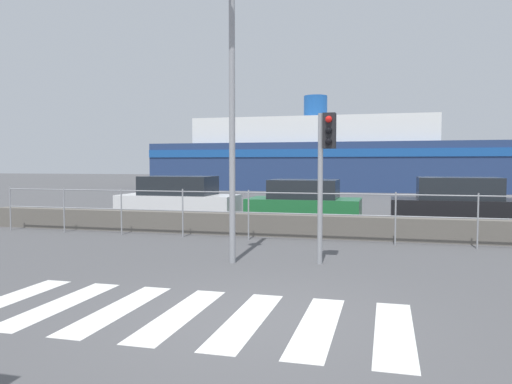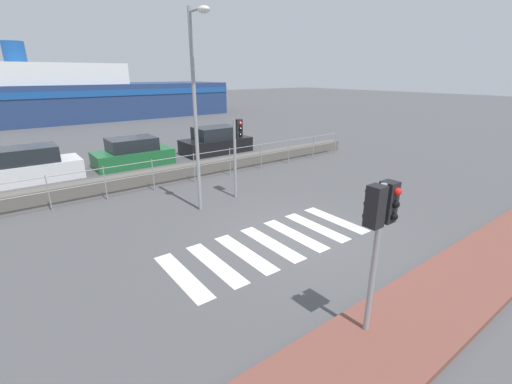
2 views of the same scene
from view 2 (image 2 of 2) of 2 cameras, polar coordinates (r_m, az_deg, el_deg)
ground_plane at (r=10.26m, az=6.75°, el=-6.99°), size 160.00×160.00×0.00m
sidewalk_brick at (r=8.22m, az=27.67°, el=-15.98°), size 24.00×1.80×0.12m
crosswalk at (r=9.67m, az=2.52°, el=-8.55°), size 5.85×2.40×0.01m
seawall at (r=15.83m, az=-11.64°, el=3.38°), size 20.31×0.55×0.59m
harbor_fence at (r=14.93m, az=-10.30°, el=4.68°), size 18.32×0.04×1.29m
traffic_light_near at (r=5.85m, az=19.91°, el=-4.32°), size 0.58×0.41×2.89m
traffic_light_far at (r=12.64m, az=-3.16°, el=8.47°), size 0.34×0.32×2.94m
streetlamp at (r=11.07m, az=-9.80°, el=15.83°), size 0.32×1.12×6.34m
ferry_boat at (r=39.91m, az=-29.77°, el=13.59°), size 31.85×8.26×7.22m
parked_car_white at (r=17.95m, az=-33.98°, el=3.47°), size 4.32×1.81×1.51m
parked_car_green at (r=18.72m, az=-19.82°, el=6.04°), size 3.81×1.87×1.42m
parked_car_black at (r=20.67m, az=-6.68°, el=8.33°), size 4.10×1.85×1.54m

